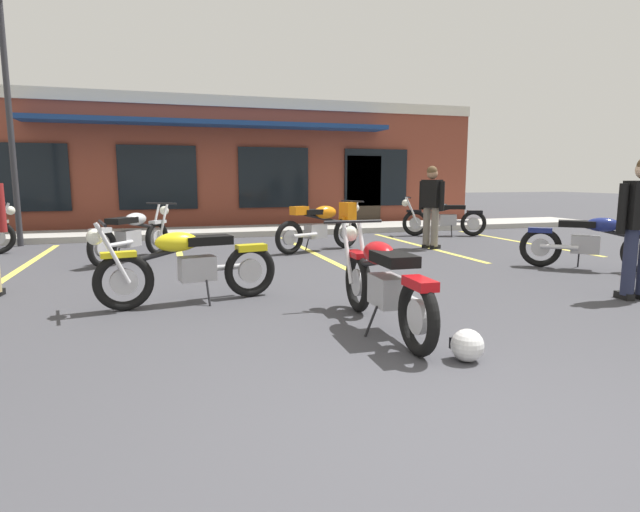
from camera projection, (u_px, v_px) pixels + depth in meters
name	position (u px, v px, depth m)	size (l,w,h in m)	color
ground_plane	(301.00, 300.00, 6.06)	(80.00, 80.00, 0.00)	#3D3D42
sidewalk_kerb	(225.00, 231.00, 13.23)	(22.00, 1.80, 0.14)	#A8A59E
brick_storefront_building	(208.00, 166.00, 16.76)	(15.81, 6.45, 3.67)	brown
painted_stall_lines	(247.00, 253.00, 9.84)	(12.53, 4.80, 0.01)	#DBCC4C
motorcycle_foreground_classic	(383.00, 282.00, 4.82)	(0.66, 2.11, 0.98)	black
motorcycle_red_sportbike	(188.00, 264.00, 5.84)	(2.09, 0.80, 0.98)	black
motorcycle_black_cruiser	(323.00, 224.00, 10.16)	(2.00, 1.09, 0.98)	black
motorcycle_silver_naked	(593.00, 241.00, 7.98)	(1.71, 1.59, 0.98)	black
motorcycle_blue_standard	(443.00, 217.00, 12.77)	(2.03, 1.02, 0.98)	black
motorcycle_orange_scrambler	(132.00, 234.00, 8.92)	(1.45, 1.81, 0.98)	black
person_near_building	(431.00, 202.00, 10.37)	(0.38, 0.59, 1.68)	black
helmet_on_pavement	(467.00, 345.00, 4.02)	(0.26, 0.26, 0.26)	silver
parking_lot_lamp_post	(5.00, 82.00, 10.30)	(0.24, 0.76, 5.19)	#2D2D33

